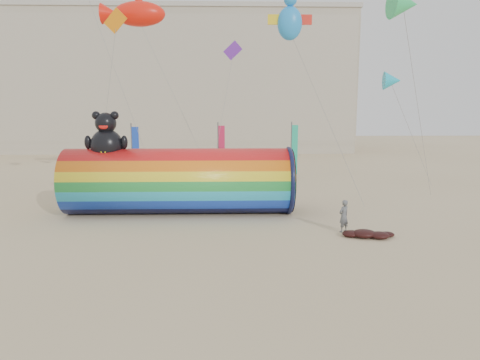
{
  "coord_description": "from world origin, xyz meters",
  "views": [
    {
      "loc": [
        -0.14,
        -22.11,
        6.32
      ],
      "look_at": [
        0.5,
        1.5,
        2.4
      ],
      "focal_mm": 32.0,
      "sensor_mm": 36.0,
      "label": 1
    }
  ],
  "objects_px": {
    "hotel_building": "(152,83)",
    "kite_handler": "(344,216)",
    "fabric_bundle": "(368,234)",
    "windsock_assembly": "(179,179)"
  },
  "relations": [
    {
      "from": "kite_handler",
      "to": "fabric_bundle",
      "type": "relative_size",
      "value": 0.65
    },
    {
      "from": "kite_handler",
      "to": "fabric_bundle",
      "type": "height_order",
      "value": "kite_handler"
    },
    {
      "from": "hotel_building",
      "to": "kite_handler",
      "type": "height_order",
      "value": "hotel_building"
    },
    {
      "from": "hotel_building",
      "to": "kite_handler",
      "type": "bearing_deg",
      "value": -69.1
    },
    {
      "from": "fabric_bundle",
      "to": "hotel_building",
      "type": "bearing_deg",
      "value": 111.53
    },
    {
      "from": "hotel_building",
      "to": "kite_handler",
      "type": "xyz_separation_m",
      "value": [
        17.82,
        -46.68,
        -9.46
      ]
    },
    {
      "from": "hotel_building",
      "to": "fabric_bundle",
      "type": "bearing_deg",
      "value": -68.47
    },
    {
      "from": "windsock_assembly",
      "to": "kite_handler",
      "type": "height_order",
      "value": "windsock_assembly"
    },
    {
      "from": "fabric_bundle",
      "to": "windsock_assembly",
      "type": "bearing_deg",
      "value": 151.31
    },
    {
      "from": "windsock_assembly",
      "to": "kite_handler",
      "type": "relative_size",
      "value": 8.06
    }
  ]
}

